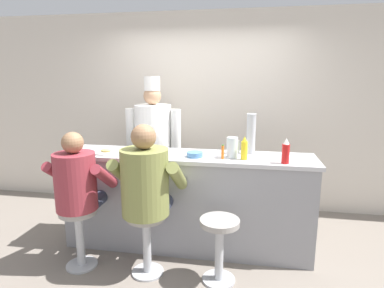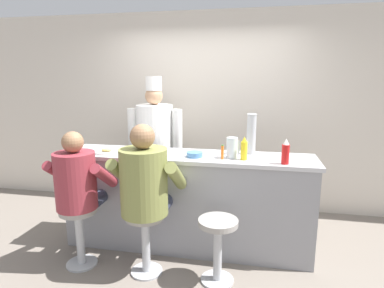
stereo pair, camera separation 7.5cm
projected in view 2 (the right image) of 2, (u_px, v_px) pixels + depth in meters
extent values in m
plane|color=slate|center=(181.00, 259.00, 3.30)|extent=(20.00, 20.00, 0.00)
cube|color=beige|center=(206.00, 112.00, 4.49)|extent=(10.00, 0.06, 2.70)
cube|color=gray|center=(187.00, 203.00, 3.47)|extent=(2.59, 0.55, 1.00)
cube|color=#BCBCC1|center=(187.00, 156.00, 3.37)|extent=(2.65, 0.57, 0.04)
cylinder|color=red|center=(285.00, 154.00, 2.98)|extent=(0.07, 0.07, 0.18)
cone|color=white|center=(286.00, 142.00, 2.95)|extent=(0.06, 0.06, 0.06)
cylinder|color=yellow|center=(244.00, 151.00, 3.13)|extent=(0.06, 0.06, 0.18)
cone|color=yellow|center=(244.00, 139.00, 3.10)|extent=(0.05, 0.05, 0.05)
cylinder|color=orange|center=(222.00, 152.00, 3.15)|extent=(0.03, 0.03, 0.14)
cylinder|color=#287F2D|center=(222.00, 145.00, 3.14)|extent=(0.02, 0.02, 0.01)
cylinder|color=silver|center=(232.00, 148.00, 3.20)|extent=(0.11, 0.11, 0.21)
cube|color=silver|center=(239.00, 147.00, 3.19)|extent=(0.01, 0.01, 0.12)
cylinder|color=white|center=(107.00, 152.00, 3.43)|extent=(0.25, 0.25, 0.02)
ellipsoid|color=#E0BC60|center=(107.00, 150.00, 3.43)|extent=(0.11, 0.09, 0.03)
cylinder|color=#4C7FB7|center=(195.00, 154.00, 3.26)|extent=(0.17, 0.17, 0.05)
cylinder|color=beige|center=(69.00, 149.00, 3.42)|extent=(0.08, 0.08, 0.09)
torus|color=beige|center=(73.00, 149.00, 3.40)|extent=(0.06, 0.01, 0.06)
cylinder|color=#B7BABF|center=(251.00, 135.00, 3.34)|extent=(0.09, 0.09, 0.41)
cylinder|color=silver|center=(252.00, 114.00, 3.30)|extent=(0.10, 0.10, 0.01)
cylinder|color=#B2B5BA|center=(82.00, 263.00, 3.20)|extent=(0.30, 0.30, 0.02)
cylinder|color=#B2B5BA|center=(80.00, 236.00, 3.14)|extent=(0.08, 0.08, 0.56)
cylinder|color=gray|center=(78.00, 210.00, 3.08)|extent=(0.35, 0.35, 0.05)
cylinder|color=#33384C|center=(79.00, 198.00, 3.28)|extent=(0.14, 0.38, 0.14)
cylinder|color=#33384C|center=(97.00, 200.00, 3.24)|extent=(0.14, 0.38, 0.14)
cylinder|color=maroon|center=(76.00, 181.00, 3.02)|extent=(0.38, 0.38, 0.54)
cylinder|color=maroon|center=(59.00, 173.00, 3.17)|extent=(0.10, 0.41, 0.33)
cylinder|color=maroon|center=(105.00, 176.00, 3.07)|extent=(0.10, 0.41, 0.33)
sphere|color=#8C6647|center=(73.00, 142.00, 2.95)|extent=(0.20, 0.20, 0.20)
cylinder|color=#B2B5BA|center=(147.00, 271.00, 3.07)|extent=(0.30, 0.30, 0.02)
cylinder|color=#B2B5BA|center=(146.00, 243.00, 3.01)|extent=(0.08, 0.08, 0.56)
cylinder|color=gray|center=(145.00, 216.00, 2.95)|extent=(0.35, 0.35, 0.05)
cylinder|color=#33384C|center=(142.00, 202.00, 3.17)|extent=(0.16, 0.43, 0.16)
cylinder|color=#33384C|center=(163.00, 204.00, 3.13)|extent=(0.16, 0.43, 0.16)
cylinder|color=olive|center=(144.00, 182.00, 2.89)|extent=(0.43, 0.43, 0.61)
cylinder|color=olive|center=(121.00, 173.00, 3.05)|extent=(0.11, 0.46, 0.37)
cylinder|color=olive|center=(176.00, 176.00, 2.94)|extent=(0.11, 0.46, 0.37)
sphere|color=#8C6647|center=(142.00, 137.00, 2.80)|extent=(0.22, 0.22, 0.22)
cylinder|color=#B2B5BA|center=(217.00, 280.00, 2.94)|extent=(0.30, 0.30, 0.02)
cylinder|color=#B2B5BA|center=(218.00, 251.00, 2.88)|extent=(0.08, 0.08, 0.56)
cylinder|color=gray|center=(218.00, 222.00, 2.82)|extent=(0.35, 0.35, 0.05)
cube|color=#232328|center=(156.00, 185.00, 4.24)|extent=(0.35, 0.20, 0.85)
cube|color=white|center=(155.00, 174.00, 4.15)|extent=(0.32, 0.02, 0.51)
cylinder|color=white|center=(155.00, 130.00, 4.09)|extent=(0.46, 0.46, 0.64)
sphere|color=tan|center=(154.00, 96.00, 4.00)|extent=(0.22, 0.22, 0.22)
cylinder|color=white|center=(154.00, 83.00, 3.97)|extent=(0.20, 0.20, 0.18)
cylinder|color=white|center=(133.00, 129.00, 4.15)|extent=(0.13, 0.13, 0.54)
cylinder|color=white|center=(177.00, 131.00, 4.03)|extent=(0.13, 0.13, 0.54)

